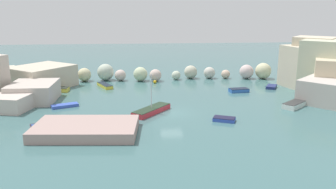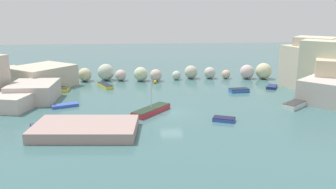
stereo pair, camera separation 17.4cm
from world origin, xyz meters
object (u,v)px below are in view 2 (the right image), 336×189
Objects in this scene: moored_boat_1 at (151,110)px; channel_buoy at (155,82)px; moored_boat_6 at (65,105)px; stone_dock at (86,129)px; moored_boat_0 at (239,90)px; moored_boat_7 at (272,87)px; moored_boat_8 at (105,85)px; moored_boat_2 at (224,119)px; moored_boat_4 at (40,131)px; moored_boat_5 at (295,105)px; moored_boat_3 at (57,89)px.

channel_buoy is at bearing -145.78° from moored_boat_1.
channel_buoy is at bearing -155.24° from moored_boat_6.
stone_dock reaches higher than moored_boat_0.
moored_boat_8 is (-24.93, 2.87, 0.05)m from moored_boat_7.
moored_boat_8 reaches higher than moored_boat_2.
moored_boat_1 is at bearing -29.06° from moored_boat_7.
moored_boat_7 is at bearing -121.78° from moored_boat_8.
moored_boat_2 reaches higher than moored_boat_6.
moored_boat_4 reaches higher than channel_buoy.
moored_boat_7 is at bearing 43.18° from moored_boat_5.
moored_boat_5 is 1.14× the size of moored_boat_6.
moored_boat_4 is at bearing -179.43° from stone_dock.
moored_boat_8 is (0.04, 20.22, -0.24)m from stone_dock.
moored_boat_1 reaches higher than moored_boat_8.
moored_boat_8 is at bearing -116.57° from moored_boat_1.
stone_dock reaches higher than moored_boat_5.
moored_boat_2 is 19.25m from moored_boat_6.
channel_buoy is 0.16× the size of moored_boat_3.
moored_boat_4 is 9.66m from moored_boat_6.
stone_dock is 10.36m from moored_boat_6.
moored_boat_1 is at bearing -38.30° from moored_boat_3.
moored_boat_7 is at bearing 2.48° from moored_boat_3.
channel_buoy reaches higher than moored_boat_2.
moored_boat_1 is at bearing 179.62° from moored_boat_8.
moored_boat_3 reaches higher than moored_boat_0.
moored_boat_5 is at bearing -143.99° from moored_boat_8.
moored_boat_3 is at bearing 164.46° from moored_boat_4.
moored_boat_3 reaches higher than moored_boat_7.
stone_dock is 4.20m from moored_boat_4.
moored_boat_1 reaches higher than moored_boat_6.
moored_boat_1 is at bearing 142.03° from moored_boat_5.
moored_boat_6 is (0.36, 9.65, -0.18)m from moored_boat_4.
moored_boat_2 is 0.96× the size of moored_boat_7.
moored_boat_1 reaches higher than moored_boat_0.
moored_boat_0 reaches higher than moored_boat_6.
moored_boat_1 is 15.42m from moored_boat_8.
moored_boat_1 is (-12.89, -9.18, 0.07)m from moored_boat_0.
moored_boat_7 is (1.07, 10.24, -0.12)m from moored_boat_5.
moored_boat_1 is 1.96× the size of moored_boat_7.
moored_boat_2 is at bearing -33.06° from moored_boat_3.
moored_boat_0 is 23.96m from moored_boat_6.
moored_boat_5 reaches higher than moored_boat_7.
channel_buoy is 7.95m from moored_boat_8.
moored_boat_5 reaches higher than moored_boat_8.
moored_boat_8 is at bearing -27.95° from moored_boat_2.
moored_boat_5 is at bearing -131.95° from moored_boat_2.
moored_boat_7 is at bearing -102.99° from moored_boat_2.
moored_boat_1 is 17.41m from moored_boat_5.
moored_boat_0 is at bearing -1.99° from moored_boat_3.
moored_boat_8 is at bearing -21.05° from moored_boat_0.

